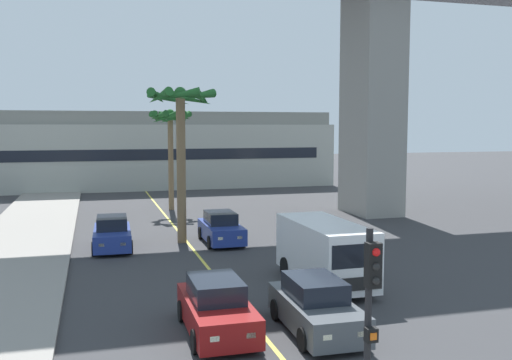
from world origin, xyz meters
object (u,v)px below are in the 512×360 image
at_px(delivery_van, 325,251).
at_px(palm_tree_mid_median, 170,127).
at_px(palm_tree_near_median, 180,120).
at_px(car_queue_second, 216,308).
at_px(car_queue_front, 112,234).
at_px(car_queue_third, 221,229).
at_px(car_queue_fourth, 316,307).
at_px(traffic_light_median_near, 370,316).

relative_size(delivery_van, palm_tree_mid_median, 0.75).
height_order(palm_tree_near_median, palm_tree_mid_median, palm_tree_near_median).
bearing_deg(delivery_van, car_queue_second, -142.46).
bearing_deg(delivery_van, car_queue_front, 130.59).
bearing_deg(palm_tree_mid_median, palm_tree_near_median, -95.13).
distance_m(car_queue_third, palm_tree_near_median, 5.82).
bearing_deg(delivery_van, car_queue_third, 103.24).
relative_size(car_queue_third, palm_tree_mid_median, 0.58).
height_order(car_queue_third, palm_tree_near_median, palm_tree_near_median).
distance_m(car_queue_fourth, palm_tree_near_median, 14.86).
height_order(car_queue_third, palm_tree_mid_median, palm_tree_mid_median).
relative_size(car_queue_fourth, traffic_light_median_near, 0.98).
bearing_deg(palm_tree_near_median, delivery_van, -66.83).
xyz_separation_m(car_queue_fourth, palm_tree_near_median, (-1.83, 13.70, 5.45)).
bearing_deg(traffic_light_median_near, car_queue_front, 100.59).
xyz_separation_m(car_queue_third, palm_tree_near_median, (-1.93, 0.62, 5.45)).
bearing_deg(traffic_light_median_near, car_queue_fourth, 75.89).
distance_m(traffic_light_median_near, palm_tree_mid_median, 31.78).
height_order(car_queue_fourth, palm_tree_mid_median, palm_tree_mid_median).
relative_size(car_queue_second, car_queue_third, 1.00).
bearing_deg(palm_tree_near_median, car_queue_fourth, -82.38).
relative_size(car_queue_front, palm_tree_mid_median, 0.59).
distance_m(car_queue_front, car_queue_fourth, 14.08).
bearing_deg(car_queue_second, palm_tree_near_median, 85.90).
bearing_deg(car_queue_second, delivery_van, 37.54).
bearing_deg(car_queue_fourth, palm_tree_near_median, 97.62).
xyz_separation_m(car_queue_front, palm_tree_near_median, (3.42, 0.64, 5.45)).
xyz_separation_m(delivery_van, palm_tree_mid_median, (-2.93, 20.76, 4.54)).
height_order(car_queue_third, delivery_van, delivery_van).
height_order(car_queue_fourth, palm_tree_near_median, palm_tree_near_median).
bearing_deg(car_queue_third, car_queue_second, -103.01).
height_order(car_queue_second, delivery_van, delivery_van).
relative_size(car_queue_fourth, palm_tree_mid_median, 0.59).
distance_m(delivery_van, palm_tree_near_median, 11.19).
bearing_deg(car_queue_third, car_queue_fourth, -90.43).
xyz_separation_m(car_queue_fourth, traffic_light_median_near, (-1.61, -6.41, 1.99)).
bearing_deg(car_queue_third, delivery_van, -76.76).
relative_size(car_queue_second, car_queue_fourth, 0.99).
relative_size(delivery_van, palm_tree_near_median, 0.67).
bearing_deg(palm_tree_near_median, car_queue_front, -169.39).
xyz_separation_m(car_queue_second, traffic_light_median_near, (1.15, -7.09, 1.99)).
height_order(car_queue_front, palm_tree_near_median, palm_tree_near_median).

